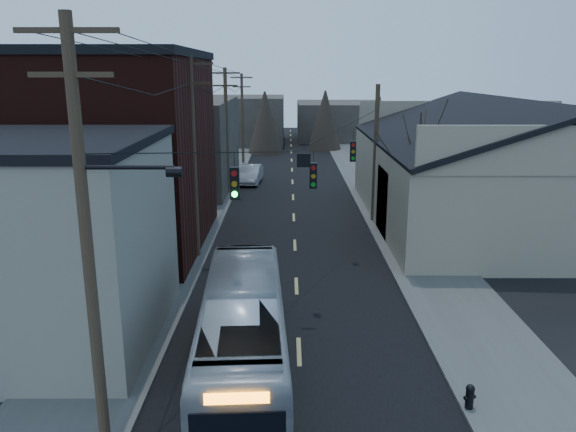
# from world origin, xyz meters

# --- Properties ---
(road_surface) EXTENTS (9.00, 110.00, 0.02)m
(road_surface) POSITION_xyz_m (0.00, 30.00, 0.01)
(road_surface) COLOR black
(road_surface) RESTS_ON ground
(sidewalk_left) EXTENTS (4.00, 110.00, 0.12)m
(sidewalk_left) POSITION_xyz_m (-6.50, 30.00, 0.06)
(sidewalk_left) COLOR #474744
(sidewalk_left) RESTS_ON ground
(sidewalk_right) EXTENTS (4.00, 110.00, 0.12)m
(sidewalk_right) POSITION_xyz_m (6.50, 30.00, 0.06)
(sidewalk_right) COLOR #474744
(sidewalk_right) RESTS_ON ground
(building_clapboard) EXTENTS (8.00, 8.00, 7.00)m
(building_clapboard) POSITION_xyz_m (-9.00, 9.00, 3.50)
(building_clapboard) COLOR gray
(building_clapboard) RESTS_ON ground
(building_brick) EXTENTS (10.00, 12.00, 10.00)m
(building_brick) POSITION_xyz_m (-10.00, 20.00, 5.00)
(building_brick) COLOR black
(building_brick) RESTS_ON ground
(building_left_far) EXTENTS (9.00, 14.00, 7.00)m
(building_left_far) POSITION_xyz_m (-9.50, 36.00, 3.50)
(building_left_far) COLOR #36322B
(building_left_far) RESTS_ON ground
(warehouse) EXTENTS (16.16, 20.60, 7.73)m
(warehouse) POSITION_xyz_m (13.00, 25.00, 2.70)
(warehouse) COLOR gray
(warehouse) RESTS_ON ground
(building_far_left) EXTENTS (10.00, 12.00, 6.00)m
(building_far_left) POSITION_xyz_m (-6.00, 65.00, 3.00)
(building_far_left) COLOR #36322B
(building_far_left) RESTS_ON ground
(building_far_right) EXTENTS (12.00, 14.00, 5.00)m
(building_far_right) POSITION_xyz_m (7.00, 70.00, 2.50)
(building_far_right) COLOR #36322B
(building_far_right) RESTS_ON ground
(bare_tree) EXTENTS (0.40, 0.40, 7.20)m
(bare_tree) POSITION_xyz_m (6.50, 20.00, 3.60)
(bare_tree) COLOR black
(bare_tree) RESTS_ON ground
(utility_lines) EXTENTS (11.24, 45.28, 10.50)m
(utility_lines) POSITION_xyz_m (-3.11, 24.14, 4.95)
(utility_lines) COLOR #382B1E
(utility_lines) RESTS_ON ground
(bus) EXTENTS (3.04, 10.62, 2.92)m
(bus) POSITION_xyz_m (-1.76, 6.57, 1.46)
(bus) COLOR #9FA4AA
(bus) RESTS_ON ground
(parked_car) EXTENTS (1.95, 4.74, 1.53)m
(parked_car) POSITION_xyz_m (-3.54, 37.50, 0.76)
(parked_car) COLOR #9FA1A6
(parked_car) RESTS_ON ground
(fire_hydrant) EXTENTS (0.35, 0.25, 0.73)m
(fire_hydrant) POSITION_xyz_m (4.70, 4.55, 0.51)
(fire_hydrant) COLOR black
(fire_hydrant) RESTS_ON sidewalk_right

